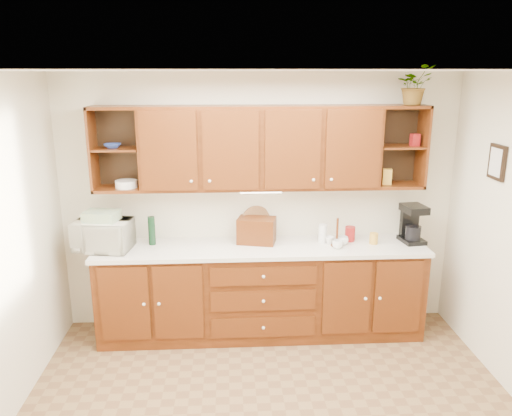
{
  "coord_description": "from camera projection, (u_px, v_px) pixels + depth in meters",
  "views": [
    {
      "loc": [
        -0.32,
        -3.18,
        2.59
      ],
      "look_at": [
        -0.07,
        1.15,
        1.41
      ],
      "focal_mm": 35.0,
      "sensor_mm": 36.0,
      "label": 1
    }
  ],
  "objects": [
    {
      "name": "ceiling",
      "position": [
        278.0,
        71.0,
        3.08
      ],
      "size": [
        4.0,
        4.0,
        0.0
      ],
      "primitive_type": "plane",
      "rotation": [
        3.14,
        0.0,
        0.0
      ],
      "color": "white",
      "rests_on": "back_wall"
    },
    {
      "name": "back_wall",
      "position": [
        259.0,
        203.0,
        5.11
      ],
      "size": [
        4.0,
        0.0,
        4.0
      ],
      "primitive_type": "plane",
      "rotation": [
        1.57,
        0.0,
        0.0
      ],
      "color": "beige",
      "rests_on": "floor"
    },
    {
      "name": "base_cabinets",
      "position": [
        261.0,
        291.0,
        5.04
      ],
      "size": [
        3.2,
        0.6,
        0.9
      ],
      "primitive_type": "cube",
      "color": "#3A1906",
      "rests_on": "floor"
    },
    {
      "name": "countertop",
      "position": [
        261.0,
        248.0,
        4.91
      ],
      "size": [
        3.24,
        0.64,
        0.04
      ],
      "primitive_type": "cube",
      "color": "silver",
      "rests_on": "base_cabinets"
    },
    {
      "name": "upper_cabinets",
      "position": [
        262.0,
        147.0,
        4.8
      ],
      "size": [
        3.2,
        0.33,
        0.8
      ],
      "color": "#3A1906",
      "rests_on": "back_wall"
    },
    {
      "name": "undercabinet_light",
      "position": [
        261.0,
        191.0,
        4.85
      ],
      "size": [
        0.4,
        0.05,
        0.02
      ],
      "primitive_type": "cube",
      "color": "white",
      "rests_on": "upper_cabinets"
    },
    {
      "name": "framed_picture",
      "position": [
        497.0,
        162.0,
        4.25
      ],
      "size": [
        0.03,
        0.24,
        0.3
      ],
      "primitive_type": "cube",
      "color": "black",
      "rests_on": "right_wall"
    },
    {
      "name": "wicker_basket",
      "position": [
        104.0,
        241.0,
        4.81
      ],
      "size": [
        0.27,
        0.27,
        0.15
      ],
      "primitive_type": "cylinder",
      "rotation": [
        0.0,
        0.0,
        0.19
      ],
      "color": "#9D6D41",
      "rests_on": "countertop"
    },
    {
      "name": "microwave",
      "position": [
        103.0,
        235.0,
        4.77
      ],
      "size": [
        0.57,
        0.43,
        0.29
      ],
      "primitive_type": "imported",
      "rotation": [
        0.0,
        0.0,
        -0.15
      ],
      "color": "beige",
      "rests_on": "countertop"
    },
    {
      "name": "towel_stack",
      "position": [
        102.0,
        216.0,
        4.72
      ],
      "size": [
        0.35,
        0.28,
        0.09
      ],
      "primitive_type": "cube",
      "rotation": [
        0.0,
        0.0,
        -0.18
      ],
      "color": "#C3BA5B",
      "rests_on": "microwave"
    },
    {
      "name": "wine_bottle",
      "position": [
        152.0,
        231.0,
        4.91
      ],
      "size": [
        0.08,
        0.08,
        0.28
      ],
      "primitive_type": "cylinder",
      "rotation": [
        0.0,
        0.0,
        0.28
      ],
      "color": "black",
      "rests_on": "countertop"
    },
    {
      "name": "woven_tray",
      "position": [
        257.0,
        237.0,
        5.14
      ],
      "size": [
        0.35,
        0.21,
        0.34
      ],
      "primitive_type": "cylinder",
      "rotation": [
        1.36,
        0.0,
        0.4
      ],
      "color": "#9D6D41",
      "rests_on": "countertop"
    },
    {
      "name": "bread_box",
      "position": [
        257.0,
        230.0,
        4.97
      ],
      "size": [
        0.41,
        0.31,
        0.26
      ],
      "primitive_type": "cube",
      "rotation": [
        0.0,
        0.0,
        -0.23
      ],
      "color": "#3A1906",
      "rests_on": "countertop"
    },
    {
      "name": "mug_tree",
      "position": [
        337.0,
        242.0,
        4.9
      ],
      "size": [
        0.27,
        0.26,
        0.28
      ],
      "rotation": [
        0.0,
        0.0,
        0.42
      ],
      "color": "#3A1906",
      "rests_on": "countertop"
    },
    {
      "name": "canister_red",
      "position": [
        350.0,
        234.0,
        5.03
      ],
      "size": [
        0.13,
        0.13,
        0.15
      ],
      "primitive_type": "cylinder",
      "rotation": [
        0.0,
        0.0,
        -0.38
      ],
      "color": "maroon",
      "rests_on": "countertop"
    },
    {
      "name": "canister_white",
      "position": [
        323.0,
        234.0,
        4.99
      ],
      "size": [
        0.09,
        0.09,
        0.19
      ],
      "primitive_type": "cylinder",
      "rotation": [
        0.0,
        0.0,
        -0.03
      ],
      "color": "white",
      "rests_on": "countertop"
    },
    {
      "name": "canister_yellow",
      "position": [
        374.0,
        238.0,
        4.96
      ],
      "size": [
        0.11,
        0.11,
        0.11
      ],
      "primitive_type": "cylinder",
      "rotation": [
        0.0,
        0.0,
        -0.37
      ],
      "color": "gold",
      "rests_on": "countertop"
    },
    {
      "name": "coffee_maker",
      "position": [
        412.0,
        224.0,
        4.99
      ],
      "size": [
        0.24,
        0.29,
        0.38
      ],
      "rotation": [
        0.0,
        0.0,
        0.13
      ],
      "color": "black",
      "rests_on": "countertop"
    },
    {
      "name": "bowl_stack",
      "position": [
        112.0,
        146.0,
        4.7
      ],
      "size": [
        0.19,
        0.19,
        0.04
      ],
      "primitive_type": "imported",
      "rotation": [
        0.0,
        0.0,
        0.16
      ],
      "color": "#2A439A",
      "rests_on": "upper_cabinets"
    },
    {
      "name": "plate_stack",
      "position": [
        126.0,
        184.0,
        4.79
      ],
      "size": [
        0.25,
        0.25,
        0.07
      ],
      "primitive_type": "cylinder",
      "rotation": [
        0.0,
        0.0,
        0.21
      ],
      "color": "white",
      "rests_on": "upper_cabinets"
    },
    {
      "name": "pantry_box_yellow",
      "position": [
        387.0,
        177.0,
        4.92
      ],
      "size": [
        0.1,
        0.08,
        0.15
      ],
      "primitive_type": "cube",
      "rotation": [
        0.0,
        0.0,
        -0.2
      ],
      "color": "gold",
      "rests_on": "upper_cabinets"
    },
    {
      "name": "pantry_box_red",
      "position": [
        415.0,
        140.0,
        4.83
      ],
      "size": [
        0.09,
        0.08,
        0.12
      ],
      "primitive_type": "cube",
      "rotation": [
        0.0,
        0.0,
        0.14
      ],
      "color": "maroon",
      "rests_on": "upper_cabinets"
    },
    {
      "name": "potted_plant",
      "position": [
        414.0,
        85.0,
        4.67
      ],
      "size": [
        0.42,
        0.39,
        0.37
      ],
      "primitive_type": "imported",
      "rotation": [
        0.0,
        0.0,
        0.39
      ],
      "color": "#999999",
      "rests_on": "upper_cabinets"
    }
  ]
}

